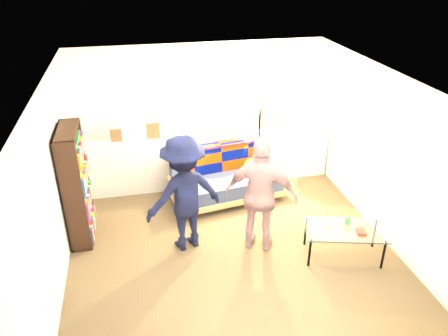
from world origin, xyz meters
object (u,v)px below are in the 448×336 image
Objects in this scene: bookshelf at (76,189)px; floor_lamp at (259,130)px; person_right at (261,195)px; futon_sofa at (227,178)px; person_left at (184,194)px; coffee_table at (345,231)px.

bookshelf reaches higher than floor_lamp.
futon_sofa is at bearing -57.03° from person_right.
person_left is (-1.43, -1.29, -0.30)m from floor_lamp.
bookshelf is 1.00× the size of person_left.
bookshelf is at bearing 8.09° from person_right.
bookshelf is at bearing -36.92° from person_left.
person_right reaches higher than futon_sofa.
futon_sofa is 1.15× the size of bookshelf.
futon_sofa is 1.52m from person_left.
bookshelf reaches higher than coffee_table.
bookshelf is 1.00× the size of person_right.
person_right is at bearing -83.40° from futon_sofa.
bookshelf is 1.57m from person_left.
futon_sofa is 1.52m from person_right.
futon_sofa is at bearing -142.43° from person_left.
futon_sofa is 1.21× the size of floor_lamp.
floor_lamp is 0.96× the size of person_left.
floor_lamp is at bearing 14.23° from bookshelf.
coffee_table is at bearing -176.60° from person_right.
person_left is at bearing -137.91° from floor_lamp.
person_right is at bearing -18.29° from bookshelf.
person_right is at bearing -104.86° from floor_lamp.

